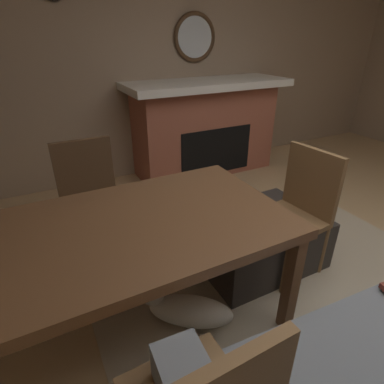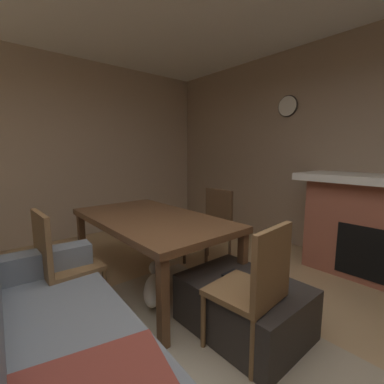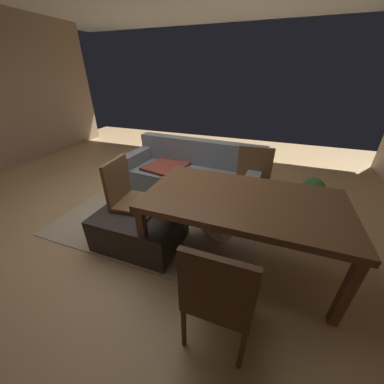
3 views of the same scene
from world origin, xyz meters
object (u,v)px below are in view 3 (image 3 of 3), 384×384
object	(u,v)px
dining_chair_north	(252,180)
small_dog	(214,230)
couch	(193,176)
dining_table	(243,204)
dining_chair_west	(128,194)
dining_chair_south	(219,293)
potted_plant	(312,192)
tv_remote	(149,216)
ottoman_coffee_table	(140,228)

from	to	relation	value
dining_chair_north	small_dog	distance (m)	0.86
couch	small_dog	size ratio (longest dim) A/B	4.10
dining_table	dining_chair_west	world-z (taller)	dining_chair_west
couch	dining_table	distance (m)	1.54
dining_chair_north	dining_chair_south	bearing A→B (deg)	-89.95
dining_chair_west	potted_plant	size ratio (longest dim) A/B	2.09
dining_chair_north	potted_plant	bearing A→B (deg)	32.10
tv_remote	dining_chair_south	world-z (taller)	dining_chair_south
dining_chair_south	potted_plant	bearing A→B (deg)	70.13
dining_chair_west	potted_plant	xyz separation A→B (m)	(2.12, 1.42, -0.29)
small_dog	ottoman_coffee_table	bearing A→B (deg)	-158.14
couch	small_dog	xyz separation A→B (m)	(0.64, -1.01, -0.14)
couch	tv_remote	world-z (taller)	couch
tv_remote	dining_chair_north	bearing A→B (deg)	47.04
dining_chair_west	tv_remote	bearing A→B (deg)	-23.51
dining_table	dining_chair_north	distance (m)	0.90
tv_remote	dining_chair_west	world-z (taller)	dining_chair_west
dining_chair_north	dining_chair_south	size ratio (longest dim) A/B	1.00
couch	ottoman_coffee_table	xyz separation A→B (m)	(-0.15, -1.32, -0.10)
ottoman_coffee_table	potted_plant	world-z (taller)	potted_plant
couch	dining_table	bearing A→B (deg)	-51.39
dining_table	dining_chair_west	size ratio (longest dim) A/B	1.94
dining_chair_south	potted_plant	distance (m)	2.46
tv_remote	dining_chair_north	xyz separation A→B (m)	(0.93, 1.05, 0.11)
dining_table	tv_remote	bearing A→B (deg)	-169.86
tv_remote	small_dog	distance (m)	0.76
ottoman_coffee_table	dining_table	world-z (taller)	dining_table
tv_remote	dining_chair_west	size ratio (longest dim) A/B	0.17
couch	potted_plant	world-z (taller)	couch
couch	dining_chair_south	distance (m)	2.27
couch	dining_chair_south	world-z (taller)	dining_chair_south
dining_chair_north	dining_chair_west	distance (m)	1.57
dining_chair_north	ottoman_coffee_table	bearing A→B (deg)	-136.05
dining_chair_south	couch	bearing A→B (deg)	114.43
tv_remote	small_dog	world-z (taller)	tv_remote
tv_remote	potted_plant	world-z (taller)	potted_plant
ottoman_coffee_table	dining_chair_south	size ratio (longest dim) A/B	0.99
couch	potted_plant	distance (m)	1.78
ottoman_coffee_table	tv_remote	bearing A→B (deg)	-5.24
dining_chair_west	dining_chair_north	bearing A→B (deg)	34.69
ottoman_coffee_table	dining_chair_north	world-z (taller)	dining_chair_north
couch	dining_table	size ratio (longest dim) A/B	1.19
dining_chair_west	small_dog	distance (m)	1.08
dining_table	small_dog	size ratio (longest dim) A/B	3.46
couch	tv_remote	xyz separation A→B (m)	(0.00, -1.34, 0.11)
couch	small_dog	world-z (taller)	couch
small_dog	dining_chair_west	bearing A→B (deg)	-170.36
dining_chair_north	dining_chair_west	bearing A→B (deg)	-145.31
dining_chair_south	potted_plant	size ratio (longest dim) A/B	2.09
couch	dining_chair_south	size ratio (longest dim) A/B	2.30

